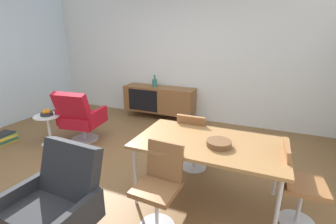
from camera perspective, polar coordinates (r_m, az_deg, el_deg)
The scene contains 14 objects.
ground_plane at distance 3.59m, azimuth -12.21°, elevation -13.58°, with size 8.32×8.32×0.00m, color brown.
wall_back at distance 5.39m, azimuth 3.03°, elevation 13.25°, with size 6.80×0.12×2.80m, color silver.
sideboard at distance 5.44m, azimuth -2.10°, elevation 3.00°, with size 1.60×0.45×0.72m.
vase_cobalt at distance 5.40m, azimuth -3.15°, elevation 6.91°, with size 0.11×0.11×0.26m.
dining_table at distance 2.70m, azimuth 9.74°, elevation -7.69°, with size 1.60×0.90×0.74m.
wooden_bowl_on_table at distance 2.59m, azimuth 11.89°, elevation -7.24°, with size 0.26×0.26×0.06m, color brown.
dining_chair_far_end at distance 2.78m, azimuth 28.12°, elevation -14.32°, with size 0.45×0.43×0.86m.
dining_chair_front_left at distance 2.45m, azimuth -2.05°, elevation -16.51°, with size 0.42×0.45×0.86m.
dining_chair_back_left at distance 3.37m, azimuth 5.99°, elevation -6.39°, with size 0.40×0.43×0.86m.
lounge_chair_red at distance 4.52m, azimuth -20.03°, elevation -0.96°, with size 0.78×0.72×0.95m.
armchair_black_shell at distance 2.44m, azimuth -24.52°, elevation -18.66°, with size 0.74×0.68×0.95m.
side_table_round at distance 4.68m, azimuth -26.26°, elevation -3.02°, with size 0.44×0.44×0.52m.
fruit_bowl at distance 4.60m, azimuth -26.69°, elevation -0.21°, with size 0.20×0.20×0.11m.
magazine_stack at distance 5.22m, azimuth -34.21°, elevation -5.08°, with size 0.33×0.40×0.17m.
Camera 1 is at (1.84, -2.45, 1.87)m, focal length 25.89 mm.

